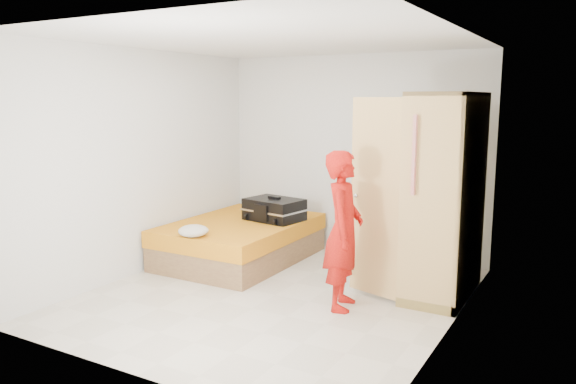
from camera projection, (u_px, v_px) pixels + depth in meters
The scene contains 7 objects.
room at pixel (275, 172), 5.67m from camera, with size 4.00×4.02×2.60m.
bed at pixel (240, 241), 7.13m from camera, with size 1.42×2.02×0.50m.
wardrobe at pixel (439, 201), 5.76m from camera, with size 1.15×1.20×2.10m.
person at pixel (343, 230), 5.43m from camera, with size 0.57×0.37×1.55m, color red.
suitcase at pixel (274, 210), 7.15m from camera, with size 0.78×0.63×0.30m.
round_cushion at pixel (193, 231), 6.31m from camera, with size 0.34×0.34×0.13m, color beige.
pillow at pixel (284, 208), 7.73m from camera, with size 0.51×0.26×0.09m, color beige.
Camera 1 is at (2.89, -4.83, 2.04)m, focal length 35.00 mm.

